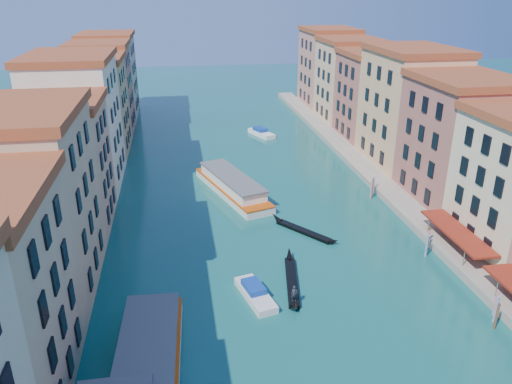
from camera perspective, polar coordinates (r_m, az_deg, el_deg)
left_bank_palazzos at (r=79.04m, az=-20.44°, el=5.88°), size 12.80×128.40×21.00m
right_bank_palazzos at (r=87.61m, az=18.65°, el=7.68°), size 12.80×128.40×21.00m
quay at (r=86.96m, az=13.21°, el=1.77°), size 4.00×140.00×1.00m
mooring_poles_right at (r=56.74m, az=24.16°, el=-10.61°), size 1.44×54.24×3.20m
vaporetto_near at (r=43.23m, az=-12.44°, el=-20.17°), size 6.15×22.55×3.32m
vaporetto_far at (r=78.54m, az=-2.74°, el=0.76°), size 10.50×20.64×3.00m
gondola_fore at (r=55.92m, az=4.12°, el=-10.01°), size 3.08×12.57×2.52m
gondola_far at (r=66.89m, az=5.32°, el=-4.33°), size 7.66×9.76×1.64m
motorboat_mid at (r=53.47m, az=-0.11°, el=-11.46°), size 3.77×7.23×1.43m
motorboat_far at (r=110.18m, az=0.60°, el=6.82°), size 5.17×8.08×1.60m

